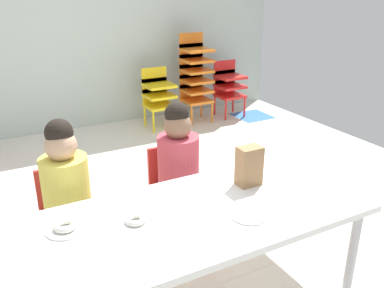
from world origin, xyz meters
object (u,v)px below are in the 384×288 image
object	(u,v)px
kid_chair_red_stack	(228,84)
paper_bag_brown	(249,166)
donut_powdered_on_plate	(65,226)
seated_child_middle_seat	(178,159)
craft_table	(194,221)
kid_chair_orange_stack	(195,74)
kid_chair_yellow_stack	(158,94)
seated_child_near_camera	(65,183)
paper_plate_center_table	(249,215)
paper_plate_near_edge	(66,229)
donut_powdered_loose	(135,220)

from	to	relation	value
kid_chair_red_stack	paper_bag_brown	distance (m)	3.03
kid_chair_red_stack	donut_powdered_on_plate	xyz separation A→B (m)	(-2.55, -2.57, 0.18)
seated_child_middle_seat	kid_chair_red_stack	distance (m)	2.75
craft_table	kid_chair_orange_stack	xyz separation A→B (m)	(1.50, 2.72, 0.07)
kid_chair_yellow_stack	kid_chair_red_stack	xyz separation A→B (m)	(0.96, 0.00, 0.00)
seated_child_near_camera	paper_plate_center_table	world-z (taller)	seated_child_near_camera
craft_table	paper_bag_brown	world-z (taller)	paper_bag_brown
kid_chair_red_stack	paper_plate_near_edge	bearing A→B (deg)	-134.69
paper_bag_brown	donut_powdered_on_plate	xyz separation A→B (m)	(-0.99, 0.02, -0.09)
kid_chair_red_stack	donut_powdered_on_plate	world-z (taller)	kid_chair_red_stack
craft_table	donut_powdered_loose	size ratio (longest dim) A/B	17.15
seated_child_middle_seat	paper_plate_center_table	size ratio (longest dim) A/B	5.10
donut_powdered_on_plate	seated_child_middle_seat	bearing A→B (deg)	30.14
paper_bag_brown	paper_plate_center_table	world-z (taller)	paper_bag_brown
kid_chair_orange_stack	donut_powdered_on_plate	world-z (taller)	kid_chair_orange_stack
seated_child_middle_seat	paper_plate_center_table	distance (m)	0.75
donut_powdered_on_plate	kid_chair_orange_stack	bearing A→B (deg)	51.17
craft_table	donut_powdered_on_plate	bearing A→B (deg)	165.53
seated_child_middle_seat	paper_bag_brown	distance (m)	0.53
kid_chair_orange_stack	seated_child_near_camera	bearing A→B (deg)	-133.00
seated_child_near_camera	paper_plate_near_edge	world-z (taller)	seated_child_near_camera
paper_plate_center_table	paper_plate_near_edge	bearing A→B (deg)	159.74
craft_table	seated_child_near_camera	bearing A→B (deg)	128.05
seated_child_near_camera	kid_chair_orange_stack	world-z (taller)	kid_chair_orange_stack
kid_chair_orange_stack	paper_bag_brown	size ratio (longest dim) A/B	4.73
craft_table	seated_child_middle_seat	size ratio (longest dim) A/B	1.89
craft_table	seated_child_near_camera	world-z (taller)	seated_child_near_camera
craft_table	donut_powdered_loose	distance (m)	0.29
craft_table	donut_powdered_loose	bearing A→B (deg)	167.82
kid_chair_yellow_stack	paper_plate_near_edge	bearing A→B (deg)	-121.68
paper_bag_brown	paper_plate_near_edge	distance (m)	0.99
seated_child_near_camera	kid_chair_yellow_stack	xyz separation A→B (m)	(1.49, 2.11, -0.16)
kid_chair_red_stack	kid_chair_yellow_stack	bearing A→B (deg)	180.00
seated_child_middle_seat	donut_powdered_on_plate	size ratio (longest dim) A/B	8.61
seated_child_middle_seat	donut_powdered_loose	world-z (taller)	seated_child_middle_seat
kid_chair_red_stack	donut_powdered_loose	size ratio (longest dim) A/B	6.74
paper_plate_near_edge	donut_powdered_on_plate	size ratio (longest dim) A/B	1.69
craft_table	kid_chair_orange_stack	bearing A→B (deg)	61.21
paper_bag_brown	kid_chair_yellow_stack	bearing A→B (deg)	76.98
donut_powdered_loose	paper_plate_near_edge	bearing A→B (deg)	163.48
kid_chair_yellow_stack	craft_table	bearing A→B (deg)	-110.41
paper_plate_near_edge	donut_powdered_loose	world-z (taller)	donut_powdered_loose
seated_child_near_camera	kid_chair_red_stack	size ratio (longest dim) A/B	1.35
donut_powdered_loose	craft_table	bearing A→B (deg)	-12.18
seated_child_near_camera	paper_bag_brown	bearing A→B (deg)	-28.24
donut_powdered_on_plate	donut_powdered_loose	distance (m)	0.31
seated_child_near_camera	donut_powdered_on_plate	world-z (taller)	seated_child_near_camera
craft_table	paper_plate_center_table	xyz separation A→B (m)	(0.22, -0.15, 0.05)
craft_table	kid_chair_orange_stack	world-z (taller)	kid_chair_orange_stack
seated_child_middle_seat	paper_bag_brown	world-z (taller)	seated_child_middle_seat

